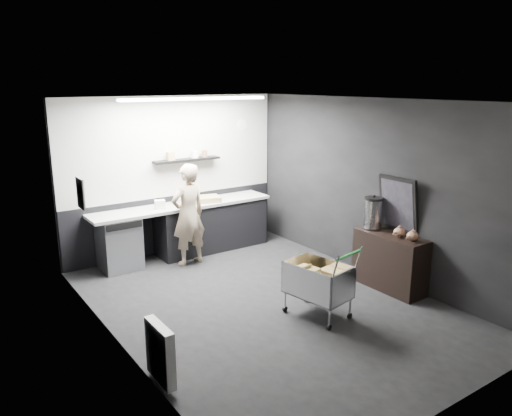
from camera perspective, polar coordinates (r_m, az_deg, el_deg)
floor at (r=6.88m, az=1.20°, el=-10.91°), size 5.50×5.50×0.00m
ceiling at (r=6.23m, az=1.33°, el=12.17°), size 5.50×5.50×0.00m
wall_back at (r=8.75m, az=-9.41°, el=3.70°), size 5.50×0.00×5.50m
wall_front at (r=4.60m, az=21.99°, el=-6.92°), size 5.50×0.00×5.50m
wall_left at (r=5.53m, az=-15.77°, el=-2.87°), size 0.00×5.50×5.50m
wall_right at (r=7.74m, az=13.34°, el=2.13°), size 0.00×5.50×5.50m
kitchen_wall_panel at (r=8.65m, az=-9.48°, el=6.94°), size 3.95×0.02×1.70m
dado_panel at (r=8.92m, az=-9.13°, el=-1.69°), size 3.95×0.02×1.00m
floating_shelf at (r=8.67m, az=-7.91°, el=5.48°), size 1.20×0.22×0.04m
wall_clock at (r=9.29m, az=-1.62°, el=9.48°), size 0.20×0.03×0.20m
poster at (r=6.70m, az=-19.42°, el=1.57°), size 0.02×0.30×0.40m
poster_red_band at (r=6.68m, az=-19.43°, el=2.16°), size 0.02×0.22×0.10m
radiator at (r=5.17m, az=-10.89°, el=-15.95°), size 0.10×0.50×0.60m
ceiling_strip at (r=7.80m, az=-6.88°, el=12.29°), size 2.40×0.20×0.04m
prep_counter at (r=8.72m, az=-7.43°, el=-2.29°), size 3.20×0.61×0.90m
person at (r=8.12m, az=-7.74°, el=-0.78°), size 0.65×0.47×1.67m
shopping_cart at (r=6.44m, az=7.06°, el=-8.45°), size 0.66×0.95×0.95m
sideboard at (r=7.46m, az=14.97°, el=-5.03°), size 0.46×1.09×1.63m
fire_extinguisher at (r=5.48m, az=-11.23°, el=-15.25°), size 0.16×0.16×0.53m
cardboard_box at (r=8.69m, az=-5.71°, el=1.02°), size 0.53×0.45×0.09m
pink_tub at (r=8.53m, az=-8.30°, el=1.14°), size 0.22×0.22×0.22m
white_container at (r=8.31m, az=-10.92°, el=0.40°), size 0.19×0.17×0.14m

